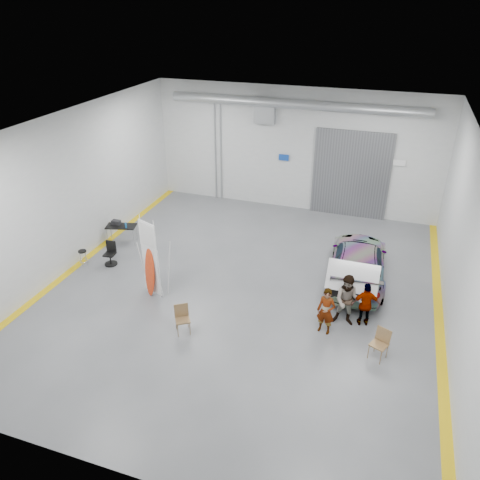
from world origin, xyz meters
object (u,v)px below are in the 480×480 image
(surfboard_display, at_px, (152,265))
(office_chair, at_px, (111,255))
(person_b, at_px, (348,301))
(shop_stool, at_px, (83,258))
(person_a, at_px, (326,311))
(person_c, at_px, (366,305))
(folding_chair_far, at_px, (378,350))
(folding_chair_near, at_px, (183,324))
(sedan_car, at_px, (358,261))
(work_table, at_px, (120,225))

(surfboard_display, distance_m, office_chair, 3.17)
(person_b, xyz_separation_m, shop_stool, (-10.45, 0.42, -0.58))
(person_a, relative_size, office_chair, 1.68)
(person_c, xyz_separation_m, folding_chair_far, (0.56, -1.51, -0.48))
(person_c, xyz_separation_m, folding_chair_near, (-5.47, -2.27, -0.49))
(folding_chair_far, bearing_deg, office_chair, -168.05)
(sedan_car, distance_m, person_a, 3.67)
(sedan_car, relative_size, person_b, 2.75)
(folding_chair_near, height_order, shop_stool, folding_chair_near)
(surfboard_display, xyz_separation_m, shop_stool, (-3.69, 0.97, -0.92))
(person_c, xyz_separation_m, shop_stool, (-11.03, 0.27, -0.45))
(folding_chair_near, bearing_deg, person_c, -10.69)
(folding_chair_far, bearing_deg, folding_chair_near, -148.93)
(folding_chair_near, bearing_deg, person_b, -9.87)
(surfboard_display, height_order, folding_chair_near, surfboard_display)
(folding_chair_far, distance_m, office_chair, 10.84)
(sedan_car, bearing_deg, folding_chair_near, 42.40)
(folding_chair_far, bearing_deg, surfboard_display, -161.99)
(folding_chair_far, bearing_deg, person_a, -178.79)
(folding_chair_near, bearing_deg, person_a, -14.34)
(surfboard_display, distance_m, work_table, 4.67)
(person_c, relative_size, work_table, 1.13)
(work_table, xyz_separation_m, office_chair, (0.63, -1.80, -0.37))
(surfboard_display, bearing_deg, sedan_car, 49.46)
(person_c, distance_m, folding_chair_far, 1.68)
(person_b, relative_size, folding_chair_near, 1.92)
(person_a, xyz_separation_m, office_chair, (-8.88, 1.52, -0.39))
(person_b, xyz_separation_m, work_table, (-10.10, 2.68, -0.12))
(person_a, bearing_deg, person_b, 58.86)
(folding_chair_far, xyz_separation_m, shop_stool, (-11.58, 1.78, 0.03))
(sedan_car, bearing_deg, shop_stool, 10.13)
(person_b, height_order, folding_chair_near, person_b)
(surfboard_display, xyz_separation_m, office_chair, (-2.71, 1.43, -0.83))
(surfboard_display, distance_m, folding_chair_near, 2.62)
(surfboard_display, bearing_deg, person_b, 26.67)
(folding_chair_far, relative_size, shop_stool, 1.45)
(surfboard_display, xyz_separation_m, folding_chair_far, (7.90, -0.81, -0.95))
(surfboard_display, relative_size, office_chair, 3.20)
(office_chair, bearing_deg, folding_chair_near, -39.58)
(sedan_car, relative_size, folding_chair_near, 5.29)
(folding_chair_near, height_order, work_table, work_table)
(surfboard_display, height_order, folding_chair_far, surfboard_display)
(person_b, distance_m, shop_stool, 10.48)
(sedan_car, height_order, folding_chair_near, sedan_car)
(person_a, height_order, person_c, person_a)
(folding_chair_far, bearing_deg, shop_stool, -164.86)
(person_a, distance_m, shop_stool, 9.93)
(folding_chair_far, height_order, shop_stool, folding_chair_far)
(sedan_car, height_order, person_b, person_b)
(sedan_car, height_order, folding_chair_far, sedan_car)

